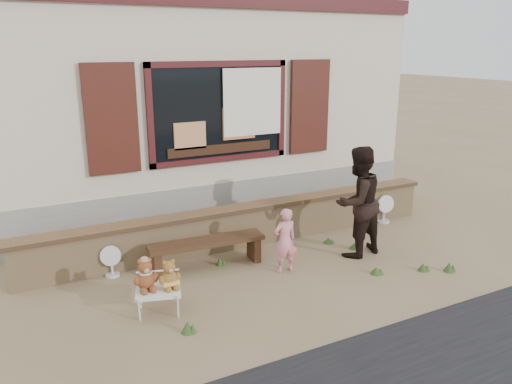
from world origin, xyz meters
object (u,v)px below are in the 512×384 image
teddy_bear_left (145,274)px  adult (358,202)px  teddy_bear_right (169,273)px  bench (207,247)px  folding_chair (158,290)px  child (285,240)px

teddy_bear_left → adult: bearing=22.0°
teddy_bear_left → teddy_bear_right: 0.28m
teddy_bear_right → adult: adult is taller
bench → teddy_bear_right: size_ratio=4.70×
teddy_bear_left → adult: 3.40m
folding_chair → child: 1.98m
folding_chair → teddy_bear_left: teddy_bear_left is taller
bench → folding_chair: bench is taller
bench → teddy_bear_left: teddy_bear_left is taller
teddy_bear_left → bench: bearing=55.3°
teddy_bear_right → child: bearing=27.8°
teddy_bear_left → folding_chair: bearing=-0.0°
bench → child: size_ratio=1.80×
bench → folding_chair: (-1.00, -0.94, -0.02)m
child → teddy_bear_right: bearing=11.7°
folding_chair → adult: 3.30m
teddy_bear_right → adult: 3.14m
teddy_bear_left → child: (2.08, 0.27, -0.05)m
folding_chair → teddy_bear_right: (0.13, -0.04, 0.21)m
bench → teddy_bear_left: (-1.13, -0.90, 0.21)m
folding_chair → teddy_bear_right: size_ratio=1.75×
child → adult: adult is taller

